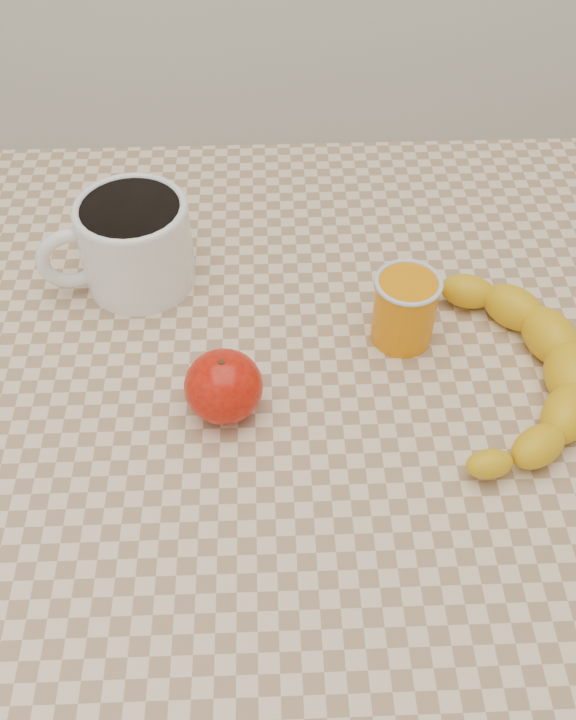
{
  "coord_description": "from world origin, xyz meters",
  "views": [
    {
      "loc": [
        -0.02,
        -0.52,
        1.35
      ],
      "look_at": [
        0.0,
        0.0,
        0.77
      ],
      "focal_mm": 40.0,
      "sensor_mm": 36.0,
      "label": 1
    }
  ],
  "objects_px": {
    "table": "(288,426)",
    "orange_juice_glass": "(405,308)",
    "apple": "(224,386)",
    "banana": "(501,365)",
    "coffee_mug": "(132,241)"
  },
  "relations": [
    {
      "from": "table",
      "to": "orange_juice_glass",
      "type": "height_order",
      "value": "orange_juice_glass"
    },
    {
      "from": "table",
      "to": "apple",
      "type": "bearing_deg",
      "value": -145.01
    },
    {
      "from": "table",
      "to": "orange_juice_glass",
      "type": "relative_size",
      "value": 10.32
    },
    {
      "from": "table",
      "to": "apple",
      "type": "height_order",
      "value": "apple"
    },
    {
      "from": "table",
      "to": "coffee_mug",
      "type": "bearing_deg",
      "value": 138.11
    },
    {
      "from": "coffee_mug",
      "to": "banana",
      "type": "relative_size",
      "value": 0.57
    },
    {
      "from": "coffee_mug",
      "to": "banana",
      "type": "height_order",
      "value": "coffee_mug"
    },
    {
      "from": "table",
      "to": "banana",
      "type": "distance_m",
      "value": 0.23
    },
    {
      "from": "coffee_mug",
      "to": "apple",
      "type": "bearing_deg",
      "value": -62.08
    },
    {
      "from": "apple",
      "to": "banana",
      "type": "bearing_deg",
      "value": 5.55
    },
    {
      "from": "table",
      "to": "orange_juice_glass",
      "type": "bearing_deg",
      "value": 21.54
    },
    {
      "from": "orange_juice_glass",
      "to": "apple",
      "type": "distance_m",
      "value": 0.2
    },
    {
      "from": "orange_juice_glass",
      "to": "banana",
      "type": "xyz_separation_m",
      "value": [
        0.09,
        -0.06,
        -0.02
      ]
    },
    {
      "from": "table",
      "to": "apple",
      "type": "xyz_separation_m",
      "value": [
        -0.06,
        -0.04,
        0.12
      ]
    },
    {
      "from": "orange_juice_glass",
      "to": "banana",
      "type": "distance_m",
      "value": 0.11
    }
  ]
}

